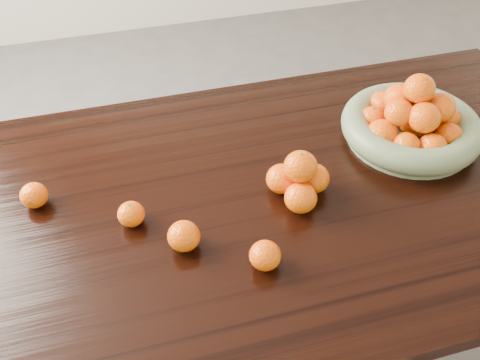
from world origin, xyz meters
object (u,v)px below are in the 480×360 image
object	(u,v)px
orange_pyramid	(299,180)
loose_orange_0	(131,214)
dining_table	(244,222)
fruit_bowl	(411,123)

from	to	relation	value
orange_pyramid	loose_orange_0	world-z (taller)	orange_pyramid
dining_table	loose_orange_0	bearing A→B (deg)	-177.62
fruit_bowl	loose_orange_0	bearing A→B (deg)	-171.79
dining_table	loose_orange_0	distance (m)	0.30
dining_table	fruit_bowl	world-z (taller)	fruit_bowl
fruit_bowl	orange_pyramid	world-z (taller)	fruit_bowl
fruit_bowl	dining_table	bearing A→B (deg)	-168.65
dining_table	loose_orange_0	size ratio (longest dim) A/B	31.09
dining_table	loose_orange_0	world-z (taller)	loose_orange_0
orange_pyramid	loose_orange_0	size ratio (longest dim) A/B	2.42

